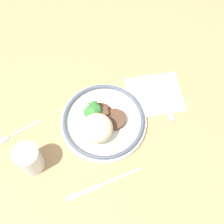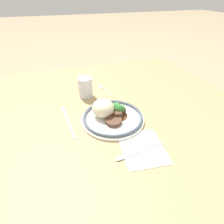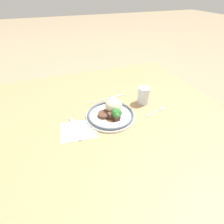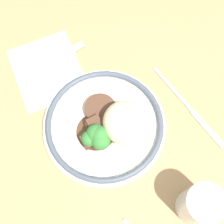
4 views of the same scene
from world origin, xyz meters
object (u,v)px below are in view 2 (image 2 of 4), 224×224
juice_glass (85,88)px  plate (111,114)px  knife (67,119)px  fork (136,153)px  spoon (103,88)px

juice_glass → plate: bearing=-164.6°
plate → juice_glass: bearing=15.4°
juice_glass → knife: juice_glass is taller
fork → spoon: 0.48m
juice_glass → knife: (-0.17, 0.11, -0.04)m
plate → spoon: (0.27, -0.04, -0.02)m
spoon → fork: bearing=163.2°
juice_glass → spoon: bearing=-61.5°
spoon → juice_glass: bearing=104.7°
fork → spoon: bearing=-97.4°
knife → spoon: spoon is taller
fork → knife: 0.32m
fork → knife: (0.25, 0.19, -0.00)m
plate → spoon: bearing=-8.7°
juice_glass → fork: size_ratio=0.55×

